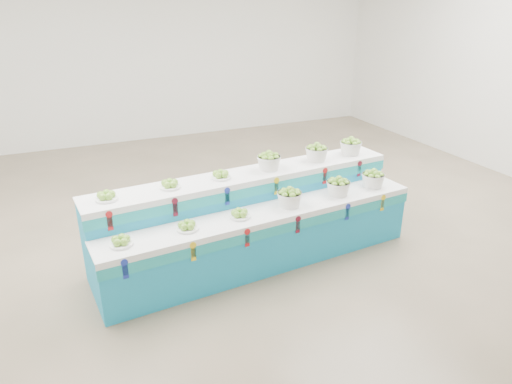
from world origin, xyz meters
The scene contains 15 objects.
ground centered at (0.00, 0.00, 0.00)m, with size 10.00×10.00×0.00m, color brown.
back_wall centered at (0.00, 5.00, 2.00)m, with size 10.00×10.00×0.00m, color silver.
display_stand centered at (-0.30, -0.74, 0.51)m, with size 3.92×1.01×1.02m, color #1995C6, non-canonical shape.
plate_lower_left centered at (-1.92, -1.12, 0.77)m, with size 0.24×0.24×0.10m, color white.
plate_lower_mid centered at (-1.23, -1.06, 0.77)m, with size 0.24×0.24×0.10m, color white.
plate_lower_right centered at (-0.62, -1.01, 0.77)m, with size 0.24×0.24×0.10m, color white.
basket_lower_left centered at (0.03, -0.96, 0.83)m, with size 0.29×0.29×0.22m, color silver, non-canonical shape.
basket_lower_mid centered at (0.74, -0.90, 0.83)m, with size 0.29×0.29×0.22m, color silver, non-canonical shape.
basket_lower_right centered at (1.29, -0.85, 0.83)m, with size 0.29×0.29×0.22m, color silver, non-canonical shape.
plate_upper_left centered at (-1.97, -0.64, 1.07)m, with size 0.24×0.24×0.10m, color white.
plate_upper_mid centered at (-1.28, -0.58, 1.07)m, with size 0.24×0.24×0.10m, color white.
plate_upper_right centered at (-0.66, -0.53, 1.07)m, with size 0.24×0.24×0.10m, color white.
basket_upper_left centered at (-0.01, -0.47, 1.13)m, with size 0.29×0.29×0.22m, color silver, non-canonical shape.
basket_upper_mid centered at (0.70, -0.41, 1.13)m, with size 0.29×0.29×0.22m, color silver, non-canonical shape.
basket_upper_right centered at (1.25, -0.37, 1.13)m, with size 0.29×0.29×0.22m, color silver, non-canonical shape.
Camera 1 is at (-2.34, -5.39, 3.00)m, focal length 32.97 mm.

